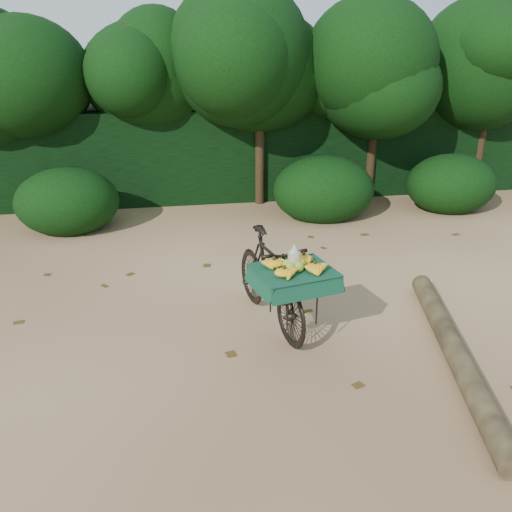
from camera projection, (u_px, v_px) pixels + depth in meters
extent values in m
plane|color=tan|center=(300.00, 343.00, 5.90)|extent=(80.00, 80.00, 0.00)
imported|color=black|center=(270.00, 280.00, 6.13)|extent=(0.89, 1.87, 1.09)
cube|color=black|center=(294.00, 272.00, 5.49)|extent=(0.48, 0.55, 0.03)
cube|color=#12472D|center=(294.00, 270.00, 5.48)|extent=(0.90, 0.80, 0.01)
ellipsoid|color=olive|center=(301.00, 264.00, 5.48)|extent=(0.10, 0.08, 0.11)
ellipsoid|color=olive|center=(294.00, 262.00, 5.52)|extent=(0.10, 0.08, 0.11)
ellipsoid|color=olive|center=(287.00, 264.00, 5.47)|extent=(0.10, 0.08, 0.11)
ellipsoid|color=olive|center=(290.00, 267.00, 5.40)|extent=(0.10, 0.08, 0.11)
ellipsoid|color=olive|center=(299.00, 267.00, 5.41)|extent=(0.10, 0.08, 0.11)
cylinder|color=#EAE5C6|center=(294.00, 260.00, 5.45)|extent=(0.13, 0.13, 0.16)
cylinder|color=brown|center=(455.00, 351.00, 5.53)|extent=(1.01, 3.24, 0.24)
cube|color=black|center=(228.00, 150.00, 11.31)|extent=(26.00, 1.80, 1.80)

